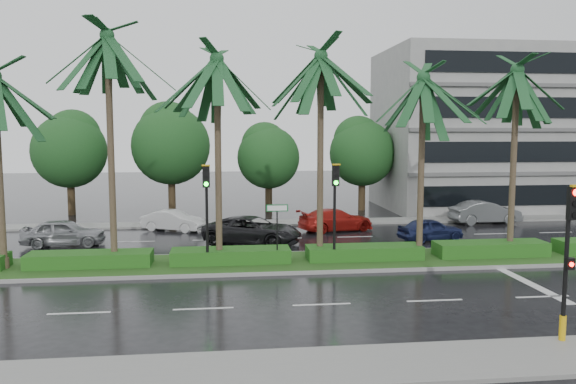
{
  "coord_description": "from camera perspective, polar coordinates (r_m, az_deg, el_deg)",
  "views": [
    {
      "loc": [
        -3.27,
        -23.35,
        5.87
      ],
      "look_at": [
        -0.41,
        1.5,
        3.17
      ],
      "focal_mm": 35.0,
      "sensor_mm": 36.0,
      "label": 1
    }
  ],
  "objects": [
    {
      "name": "car_red",
      "position": [
        33.45,
        4.88,
        -2.84
      ],
      "size": [
        2.94,
        4.85,
        1.31
      ],
      "primitive_type": "imported",
      "rotation": [
        0.0,
        0.0,
        1.83
      ],
      "color": "#A01611",
      "rests_on": "ground"
    },
    {
      "name": "median",
      "position": [
        25.24,
        1.06,
        -7.12
      ],
      "size": [
        36.0,
        4.0,
        0.15
      ],
      "color": "gray",
      "rests_on": "ground"
    },
    {
      "name": "hedge",
      "position": [
        25.16,
        1.06,
        -6.29
      ],
      "size": [
        35.2,
        1.4,
        0.6
      ],
      "color": "#174D16",
      "rests_on": "median"
    },
    {
      "name": "palm_row",
      "position": [
        24.55,
        -1.86,
        11.49
      ],
      "size": [
        26.3,
        4.2,
        10.5
      ],
      "color": "#423526",
      "rests_on": "median"
    },
    {
      "name": "lane_markings",
      "position": [
        24.48,
        8.64,
        -7.78
      ],
      "size": [
        34.0,
        13.06,
        0.01
      ],
      "color": "silver",
      "rests_on": "ground"
    },
    {
      "name": "car_white",
      "position": [
        34.05,
        -11.6,
        -2.86
      ],
      "size": [
        2.56,
        3.91,
        1.22
      ],
      "primitive_type": "imported",
      "rotation": [
        0.0,
        0.0,
        1.19
      ],
      "color": "silver",
      "rests_on": "ground"
    },
    {
      "name": "near_sidewalk",
      "position": [
        14.74,
        7.11,
        -17.11
      ],
      "size": [
        40.0,
        2.4,
        0.12
      ],
      "primitive_type": "cube",
      "color": "gray",
      "rests_on": "ground"
    },
    {
      "name": "signal_near",
      "position": [
        17.09,
        26.6,
        -5.87
      ],
      "size": [
        0.34,
        0.45,
        4.36
      ],
      "color": "black",
      "rests_on": "near_sidewalk"
    },
    {
      "name": "far_sidewalk",
      "position": [
        35.97,
        -1.26,
        -3.14
      ],
      "size": [
        40.0,
        2.0,
        0.12
      ],
      "primitive_type": "cube",
      "color": "gray",
      "rests_on": "ground"
    },
    {
      "name": "signal_median_right",
      "position": [
        24.29,
        4.8,
        -0.66
      ],
      "size": [
        0.34,
        0.42,
        4.36
      ],
      "color": "black",
      "rests_on": "median"
    },
    {
      "name": "signal_median_left",
      "position": [
        23.83,
        -8.27,
        -0.84
      ],
      "size": [
        0.34,
        0.42,
        4.36
      ],
      "color": "black",
      "rests_on": "median"
    },
    {
      "name": "ground",
      "position": [
        24.3,
        1.38,
        -7.83
      ],
      "size": [
        120.0,
        120.0,
        0.0
      ],
      "primitive_type": "plane",
      "color": "black",
      "rests_on": "ground"
    },
    {
      "name": "car_silver",
      "position": [
        31.17,
        -21.82,
        -3.84
      ],
      "size": [
        1.81,
        4.18,
        1.4
      ],
      "primitive_type": "imported",
      "rotation": [
        0.0,
        0.0,
        1.61
      ],
      "color": "#93949A",
      "rests_on": "ground"
    },
    {
      "name": "building",
      "position": [
        46.05,
        19.66,
        5.96
      ],
      "size": [
        16.0,
        10.0,
        12.0
      ],
      "primitive_type": "cube",
      "color": "gray",
      "rests_on": "ground"
    },
    {
      "name": "bg_trees",
      "position": [
        41.02,
        -3.22,
        4.56
      ],
      "size": [
        33.07,
        5.57,
        8.04
      ],
      "color": "#322217",
      "rests_on": "ground"
    },
    {
      "name": "street_sign",
      "position": [
        24.23,
        -1.11,
        -2.74
      ],
      "size": [
        0.95,
        0.09,
        2.6
      ],
      "color": "black",
      "rests_on": "median"
    },
    {
      "name": "car_darkgrey",
      "position": [
        29.58,
        -3.62,
        -3.9
      ],
      "size": [
        4.23,
        5.68,
        1.43
      ],
      "primitive_type": "imported",
      "rotation": [
        0.0,
        0.0,
        1.16
      ],
      "color": "black",
      "rests_on": "ground"
    },
    {
      "name": "car_grey",
      "position": [
        38.05,
        19.4,
        -1.96
      ],
      "size": [
        1.82,
        4.52,
        1.46
      ],
      "primitive_type": "imported",
      "rotation": [
        0.0,
        0.0,
        1.63
      ],
      "color": "#535657",
      "rests_on": "ground"
    },
    {
      "name": "car_blue",
      "position": [
        31.37,
        14.27,
        -3.7
      ],
      "size": [
        2.19,
        3.8,
        1.22
      ],
      "primitive_type": "imported",
      "rotation": [
        0.0,
        0.0,
        1.79
      ],
      "color": "#19214B",
      "rests_on": "ground"
    }
  ]
}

